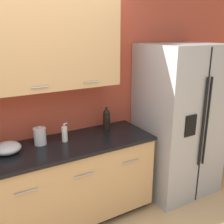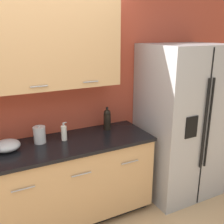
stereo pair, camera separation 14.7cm
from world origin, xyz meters
TOP-DOWN VIEW (x-y plane):
  - wall_back at (0.04, 1.21)m, footprint 10.00×0.39m
  - counter_unit at (0.16, 0.92)m, footprint 2.25×0.64m
  - refrigerator at (1.84, 0.84)m, footprint 0.94×0.80m
  - wine_bottle at (0.93, 1.06)m, footprint 0.08×0.08m
  - soap_dispenser at (0.39, 0.98)m, footprint 0.06×0.06m
  - steel_canister at (0.15, 1.03)m, footprint 0.12×0.12m
  - mixing_bowl at (-0.17, 0.98)m, footprint 0.25×0.25m

SIDE VIEW (x-z plane):
  - counter_unit at x=0.16m, z-range 0.01..0.93m
  - refrigerator at x=1.84m, z-range 0.00..1.87m
  - mixing_bowl at x=-0.17m, z-range 0.92..1.03m
  - soap_dispenser at x=0.39m, z-range 0.91..1.10m
  - steel_canister at x=0.15m, z-range 0.92..1.10m
  - wine_bottle at x=0.93m, z-range 0.92..1.18m
  - wall_back at x=0.04m, z-range 0.17..2.77m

